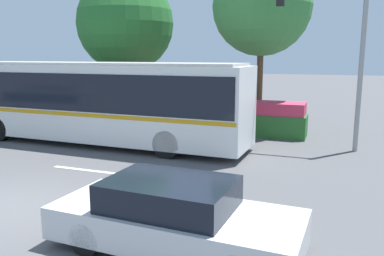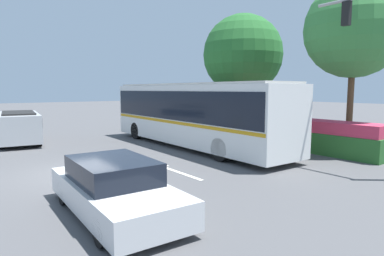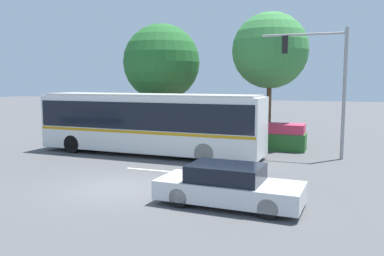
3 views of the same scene
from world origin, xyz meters
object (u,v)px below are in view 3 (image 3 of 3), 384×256
at_px(sedan_foreground, 228,186).
at_px(street_tree_left, 162,62).
at_px(street_tree_centre, 270,51).
at_px(traffic_light_pole, 326,74).
at_px(city_bus, 149,120).

bearing_deg(sedan_foreground, street_tree_left, 125.27).
height_order(street_tree_left, street_tree_centre, street_tree_centre).
distance_m(traffic_light_pole, street_tree_left, 11.11).
distance_m(street_tree_left, street_tree_centre, 7.26).
xyz_separation_m(sedan_foreground, street_tree_left, (-8.07, 12.56, 4.59)).
height_order(sedan_foreground, street_tree_centre, street_tree_centre).
relative_size(city_bus, sedan_foreground, 2.64).
distance_m(city_bus, sedan_foreground, 9.71).
bearing_deg(city_bus, traffic_light_pole, -164.84).
distance_m(sedan_foreground, street_tree_left, 15.62).
height_order(traffic_light_pole, street_tree_centre, street_tree_centre).
distance_m(city_bus, traffic_light_pole, 9.52).
bearing_deg(sedan_foreground, traffic_light_pole, 77.42).
xyz_separation_m(city_bus, street_tree_centre, (5.57, 5.33, 3.93)).
bearing_deg(street_tree_left, sedan_foreground, -57.29).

